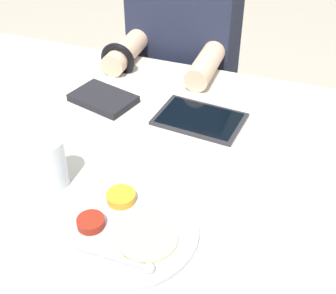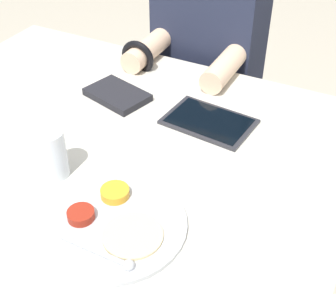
# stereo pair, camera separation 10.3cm
# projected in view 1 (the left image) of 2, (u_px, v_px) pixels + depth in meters

# --- Properties ---
(dining_table) EXTENTS (1.21, 0.94, 0.71)m
(dining_table) POSITION_uv_depth(u_px,v_px,m) (106.00, 242.00, 1.36)
(dining_table) COLOR beige
(dining_table) RESTS_ON ground_plane
(thali_tray) EXTENTS (0.29, 0.29, 0.03)m
(thali_tray) POSITION_uv_depth(u_px,v_px,m) (125.00, 228.00, 0.92)
(thali_tray) COLOR #B7BABF
(thali_tray) RESTS_ON dining_table
(red_notebook) EXTENTS (0.19, 0.15, 0.02)m
(red_notebook) POSITION_uv_depth(u_px,v_px,m) (103.00, 99.00, 1.29)
(red_notebook) COLOR silver
(red_notebook) RESTS_ON dining_table
(tablet_device) EXTENTS (0.24, 0.17, 0.01)m
(tablet_device) POSITION_uv_depth(u_px,v_px,m) (200.00, 119.00, 1.22)
(tablet_device) COLOR #28282D
(tablet_device) RESTS_ON dining_table
(person_diner) EXTENTS (0.36, 0.41, 1.20)m
(person_diner) POSITION_uv_depth(u_px,v_px,m) (183.00, 80.00, 1.67)
(person_diner) COLOR black
(person_diner) RESTS_ON ground_plane
(drinking_glass) EXTENTS (0.07, 0.07, 0.11)m
(drinking_glass) POSITION_uv_depth(u_px,v_px,m) (51.00, 163.00, 1.00)
(drinking_glass) COLOR silver
(drinking_glass) RESTS_ON dining_table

